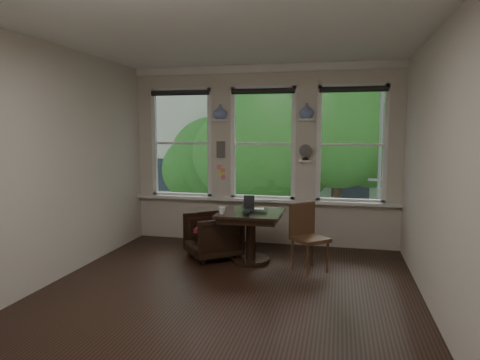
% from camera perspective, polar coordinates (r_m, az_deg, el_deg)
% --- Properties ---
extents(ground, '(4.50, 4.50, 0.00)m').
position_cam_1_polar(ground, '(5.42, -1.29, -14.18)').
color(ground, black).
rests_on(ground, ground).
extents(ceiling, '(4.50, 4.50, 0.00)m').
position_cam_1_polar(ceiling, '(5.18, -1.38, 18.62)').
color(ceiling, silver).
rests_on(ceiling, ground).
extents(wall_back, '(4.50, 0.00, 4.50)m').
position_cam_1_polar(wall_back, '(7.28, 3.11, 3.27)').
color(wall_back, beige).
rests_on(wall_back, ground).
extents(wall_front, '(4.50, 0.00, 4.50)m').
position_cam_1_polar(wall_front, '(2.97, -12.26, -1.72)').
color(wall_front, beige).
rests_on(wall_front, ground).
extents(wall_left, '(0.00, 4.50, 4.50)m').
position_cam_1_polar(wall_left, '(6.05, -22.46, 2.10)').
color(wall_left, beige).
rests_on(wall_left, ground).
extents(wall_right, '(0.00, 4.50, 4.50)m').
position_cam_1_polar(wall_right, '(5.02, 24.41, 1.19)').
color(wall_right, beige).
rests_on(wall_right, ground).
extents(window_left, '(1.10, 0.12, 1.90)m').
position_cam_1_polar(window_left, '(7.65, -7.67, 4.88)').
color(window_left, white).
rests_on(window_left, ground).
extents(window_center, '(1.10, 0.12, 1.90)m').
position_cam_1_polar(window_center, '(7.27, 3.12, 4.84)').
color(window_center, white).
rests_on(window_center, ground).
extents(window_right, '(1.10, 0.12, 1.90)m').
position_cam_1_polar(window_right, '(7.16, 14.66, 4.61)').
color(window_right, white).
rests_on(window_right, ground).
extents(shelf_left, '(0.26, 0.16, 0.03)m').
position_cam_1_polar(shelf_left, '(7.33, -2.64, 7.99)').
color(shelf_left, white).
rests_on(shelf_left, ground).
extents(shelf_right, '(0.26, 0.16, 0.03)m').
position_cam_1_polar(shelf_right, '(7.08, 8.84, 7.97)').
color(shelf_right, white).
rests_on(shelf_right, ground).
extents(intercom, '(0.14, 0.06, 0.28)m').
position_cam_1_polar(intercom, '(7.36, -2.56, 4.09)').
color(intercom, '#59544F').
rests_on(intercom, ground).
extents(sticky_notes, '(0.16, 0.01, 0.24)m').
position_cam_1_polar(sticky_notes, '(7.39, -2.54, 1.38)').
color(sticky_notes, pink).
rests_on(sticky_notes, ground).
extents(desk_fan, '(0.20, 0.20, 0.24)m').
position_cam_1_polar(desk_fan, '(7.06, 8.75, 3.35)').
color(desk_fan, '#59544F').
rests_on(desk_fan, ground).
extents(vase_left, '(0.24, 0.24, 0.25)m').
position_cam_1_polar(vase_left, '(7.33, -2.65, 9.08)').
color(vase_left, silver).
rests_on(vase_left, shelf_left).
extents(vase_right, '(0.24, 0.24, 0.25)m').
position_cam_1_polar(vase_right, '(7.08, 8.86, 9.09)').
color(vase_right, silver).
rests_on(vase_right, shelf_right).
extents(table, '(0.90, 0.90, 0.75)m').
position_cam_1_polar(table, '(6.31, 1.45, -7.58)').
color(table, black).
rests_on(table, ground).
extents(armchair_left, '(1.03, 1.03, 0.68)m').
position_cam_1_polar(armchair_left, '(6.54, -3.67, -7.43)').
color(armchair_left, black).
rests_on(armchair_left, ground).
extents(cushion_red, '(0.45, 0.45, 0.06)m').
position_cam_1_polar(cushion_red, '(6.51, -3.68, -6.48)').
color(cushion_red, maroon).
rests_on(cushion_red, armchair_left).
extents(side_chair_right, '(0.59, 0.59, 0.92)m').
position_cam_1_polar(side_chair_right, '(5.96, 9.33, -7.69)').
color(side_chair_right, '#452318').
rests_on(side_chair_right, ground).
extents(laptop, '(0.37, 0.25, 0.03)m').
position_cam_1_polar(laptop, '(6.14, 1.91, -4.27)').
color(laptop, black).
rests_on(laptop, table).
extents(mug, '(0.13, 0.13, 0.10)m').
position_cam_1_polar(mug, '(6.05, -2.42, -4.09)').
color(mug, white).
rests_on(mug, table).
extents(drinking_glass, '(0.16, 0.16, 0.10)m').
position_cam_1_polar(drinking_glass, '(5.99, 0.86, -4.18)').
color(drinking_glass, white).
rests_on(drinking_glass, table).
extents(tablet, '(0.17, 0.09, 0.22)m').
position_cam_1_polar(tablet, '(6.33, 1.20, -3.05)').
color(tablet, black).
rests_on(tablet, table).
extents(papers, '(0.26, 0.33, 0.00)m').
position_cam_1_polar(papers, '(6.38, 2.20, -3.96)').
color(papers, silver).
rests_on(papers, table).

